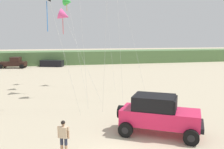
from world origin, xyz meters
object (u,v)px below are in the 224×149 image
(distant_pickup, at_px, (14,63))
(kite_green_box, at_px, (64,15))
(jeep, at_px, (159,114))
(kite_red_delta, at_px, (68,2))
(person_watching, at_px, (64,135))
(distant_sedan, at_px, (52,63))

(distant_pickup, xyz_separation_m, kite_green_box, (8.42, -22.44, 6.69))
(jeep, xyz_separation_m, distant_pickup, (-13.14, 34.78, -0.26))
(jeep, xyz_separation_m, kite_red_delta, (-4.21, 14.29, 8.01))
(person_watching, xyz_separation_m, kite_green_box, (0.69, 13.67, 6.69))
(person_watching, relative_size, distant_sedan, 0.40)
(distant_pickup, distance_m, kite_green_box, 24.89)
(distant_sedan, relative_size, kite_green_box, 0.50)
(distant_pickup, height_order, kite_red_delta, kite_red_delta)
(distant_pickup, height_order, distant_sedan, distant_pickup)
(jeep, height_order, kite_red_delta, kite_red_delta)
(distant_sedan, distance_m, kite_green_box, 24.36)
(person_watching, height_order, distant_sedan, person_watching)
(kite_red_delta, distance_m, kite_green_box, 2.56)
(person_watching, bearing_deg, kite_red_delta, 85.60)
(distant_pickup, height_order, kite_green_box, kite_green_box)
(jeep, relative_size, distant_pickup, 1.02)
(jeep, relative_size, person_watching, 2.98)
(kite_green_box, bearing_deg, person_watching, -92.90)
(jeep, height_order, kite_green_box, kite_green_box)
(kite_red_delta, bearing_deg, kite_green_box, -104.69)
(jeep, xyz_separation_m, distant_sedan, (-6.40, 35.60, -0.60))
(kite_red_delta, bearing_deg, jeep, -73.60)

